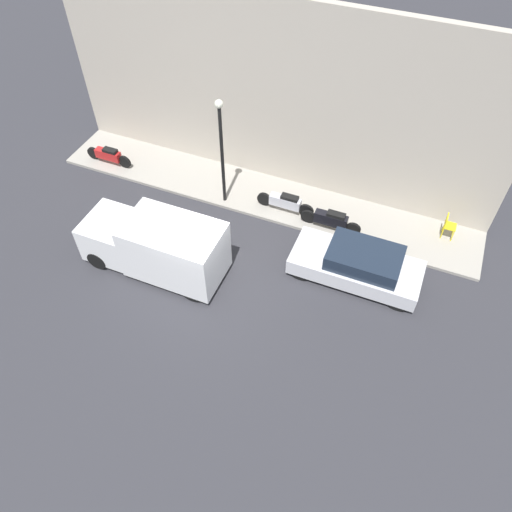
{
  "coord_description": "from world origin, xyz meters",
  "views": [
    {
      "loc": [
        -8.57,
        -5.19,
        12.63
      ],
      "look_at": [
        1.18,
        -1.16,
        0.6
      ],
      "focal_mm": 35.0,
      "sensor_mm": 36.0,
      "label": 1
    }
  ],
  "objects_px": {
    "parked_car": "(358,265)",
    "motorcycle_red": "(109,155)",
    "delivery_van": "(156,245)",
    "streetlamp": "(221,143)",
    "motorcycle_black": "(331,220)",
    "cafe_chair": "(448,225)",
    "scooter_silver": "(286,202)"
  },
  "relations": [
    {
      "from": "parked_car",
      "to": "motorcycle_black",
      "type": "xyz_separation_m",
      "value": [
        1.71,
        1.39,
        -0.09
      ]
    },
    {
      "from": "motorcycle_red",
      "to": "motorcycle_black",
      "type": "relative_size",
      "value": 0.91
    },
    {
      "from": "delivery_van",
      "to": "parked_car",
      "type": "bearing_deg",
      "value": -71.57
    },
    {
      "from": "parked_car",
      "to": "motorcycle_black",
      "type": "relative_size",
      "value": 1.91
    },
    {
      "from": "streetlamp",
      "to": "delivery_van",
      "type": "bearing_deg",
      "value": 169.67
    },
    {
      "from": "delivery_van",
      "to": "motorcycle_red",
      "type": "distance_m",
      "value": 5.95
    },
    {
      "from": "motorcycle_black",
      "to": "cafe_chair",
      "type": "distance_m",
      "value": 3.94
    },
    {
      "from": "motorcycle_red",
      "to": "motorcycle_black",
      "type": "distance_m",
      "value": 9.17
    },
    {
      "from": "parked_car",
      "to": "motorcycle_red",
      "type": "height_order",
      "value": "parked_car"
    },
    {
      "from": "motorcycle_black",
      "to": "cafe_chair",
      "type": "xyz_separation_m",
      "value": [
        1.16,
        -3.76,
        0.12
      ]
    },
    {
      "from": "delivery_van",
      "to": "streetlamp",
      "type": "xyz_separation_m",
      "value": [
        3.67,
        -0.67,
        1.62
      ]
    },
    {
      "from": "scooter_silver",
      "to": "delivery_van",
      "type": "bearing_deg",
      "value": 143.56
    },
    {
      "from": "parked_car",
      "to": "streetlamp",
      "type": "relative_size",
      "value": 0.99
    },
    {
      "from": "motorcycle_red",
      "to": "motorcycle_black",
      "type": "xyz_separation_m",
      "value": [
        -0.16,
        -9.17,
        0.03
      ]
    },
    {
      "from": "motorcycle_red",
      "to": "cafe_chair",
      "type": "bearing_deg",
      "value": -85.56
    },
    {
      "from": "streetlamp",
      "to": "cafe_chair",
      "type": "xyz_separation_m",
      "value": [
        1.23,
        -7.8,
        -2.01
      ]
    },
    {
      "from": "parked_car",
      "to": "motorcycle_red",
      "type": "distance_m",
      "value": 10.72
    },
    {
      "from": "parked_car",
      "to": "delivery_van",
      "type": "xyz_separation_m",
      "value": [
        -2.03,
        6.09,
        0.42
      ]
    },
    {
      "from": "motorcycle_red",
      "to": "cafe_chair",
      "type": "relative_size",
      "value": 2.19
    },
    {
      "from": "delivery_van",
      "to": "streetlamp",
      "type": "height_order",
      "value": "streetlamp"
    },
    {
      "from": "streetlamp",
      "to": "motorcycle_red",
      "type": "bearing_deg",
      "value": 87.5
    },
    {
      "from": "parked_car",
      "to": "motorcycle_black",
      "type": "distance_m",
      "value": 2.2
    },
    {
      "from": "delivery_van",
      "to": "motorcycle_red",
      "type": "relative_size",
      "value": 2.36
    },
    {
      "from": "scooter_silver",
      "to": "parked_car",
      "type": "bearing_deg",
      "value": -121.7
    },
    {
      "from": "streetlamp",
      "to": "cafe_chair",
      "type": "bearing_deg",
      "value": -81.05
    },
    {
      "from": "parked_car",
      "to": "motorcycle_red",
      "type": "bearing_deg",
      "value": 79.98
    },
    {
      "from": "motorcycle_red",
      "to": "streetlamp",
      "type": "bearing_deg",
      "value": -92.5
    },
    {
      "from": "delivery_van",
      "to": "scooter_silver",
      "type": "bearing_deg",
      "value": -36.44
    },
    {
      "from": "delivery_van",
      "to": "streetlamp",
      "type": "relative_size",
      "value": 1.12
    },
    {
      "from": "parked_car",
      "to": "motorcycle_red",
      "type": "xyz_separation_m",
      "value": [
        1.86,
        10.56,
        -0.12
      ]
    },
    {
      "from": "scooter_silver",
      "to": "cafe_chair",
      "type": "xyz_separation_m",
      "value": [
        0.92,
        -5.53,
        0.13
      ]
    },
    {
      "from": "streetlamp",
      "to": "motorcycle_black",
      "type": "bearing_deg",
      "value": -89.04
    }
  ]
}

